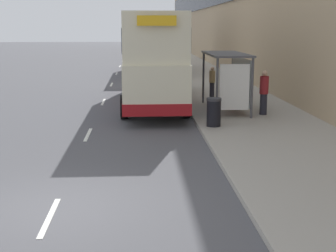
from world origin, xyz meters
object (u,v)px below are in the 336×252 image
pedestrian_at_shelter (264,92)px  pedestrian_1 (212,81)px  car_0 (139,53)px  car_1 (145,48)px  double_decker_bus_ahead (148,45)px  double_decker_bus_near (152,58)px  bus_shelter (231,71)px  litter_bin (214,112)px

pedestrian_at_shelter → pedestrian_1: pedestrian_at_shelter is taller
car_0 → car_1: (0.82, 11.71, -0.06)m
car_0 → car_1: 11.74m
double_decker_bus_ahead → pedestrian_at_shelter: bearing=-77.6°
double_decker_bus_near → pedestrian_at_shelter: size_ratio=6.19×
bus_shelter → car_1: size_ratio=0.96×
double_decker_bus_near → car_1: (0.15, 42.25, -1.46)m
car_1 → pedestrian_at_shelter: bearing=-84.6°
bus_shelter → double_decker_bus_near: double_decker_bus_near is taller
bus_shelter → double_decker_bus_ahead: size_ratio=0.37×
double_decker_bus_near → pedestrian_1: double_decker_bus_near is taller
bus_shelter → car_0: (-3.96, 33.26, -0.98)m
double_decker_bus_ahead → litter_bin: size_ratio=10.94×
car_1 → pedestrian_1: pedestrian_1 is taller
double_decker_bus_near → pedestrian_1: (3.15, 1.56, -1.35)m
bus_shelter → litter_bin: bus_shelter is taller
double_decker_bus_ahead → pedestrian_1: 15.06m
pedestrian_at_shelter → pedestrian_1: size_ratio=1.17×
pedestrian_1 → bus_shelter: bearing=-88.1°
car_0 → car_1: bearing=86.0°
double_decker_bus_ahead → pedestrian_at_shelter: (4.36, -19.88, -1.21)m
bus_shelter → car_0: bus_shelter is taller
car_0 → pedestrian_at_shelter: (5.18, -34.16, 0.19)m
bus_shelter → double_decker_bus_near: 4.29m
litter_bin → pedestrian_at_shelter: bearing=42.0°
double_decker_bus_near → car_1: 42.28m
double_decker_bus_near → pedestrian_at_shelter: double_decker_bus_near is taller
car_1 → pedestrian_1: bearing=-85.8°
pedestrian_at_shelter → car_0: bearing=98.6°
car_1 → pedestrian_at_shelter: (4.36, -45.87, 0.25)m
double_decker_bus_ahead → pedestrian_1: double_decker_bus_ahead is taller
pedestrian_at_shelter → litter_bin: (-2.44, -2.20, -0.41)m
double_decker_bus_near → car_0: 30.58m
bus_shelter → pedestrian_1: size_ratio=2.68×
car_0 → pedestrian_1: car_0 is taller
pedestrian_at_shelter → pedestrian_1: 5.36m
bus_shelter → pedestrian_at_shelter: bearing=-36.6°
double_decker_bus_near → litter_bin: double_decker_bus_near is taller
bus_shelter → pedestrian_1: bearing=91.9°
pedestrian_at_shelter → double_decker_bus_ahead: bearing=102.4°
bus_shelter → car_0: 33.51m
car_0 → litter_bin: car_0 is taller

